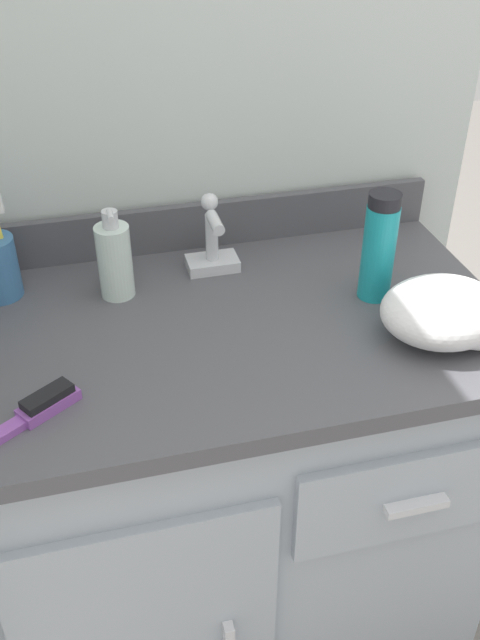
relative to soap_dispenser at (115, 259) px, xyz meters
name	(u,v)px	position (x,y,z in m)	size (l,w,h in m)	color
ground_plane	(237,606)	(0.17, -0.13, -0.83)	(6.00, 6.00, 0.00)	slate
wall_back	(189,53)	(0.17, 0.19, 0.27)	(1.05, 0.08, 2.20)	silver
vanity	(236,483)	(0.17, -0.13, -0.44)	(0.87, 0.54, 0.77)	#9EA8B2
backsplash	(202,225)	(0.17, 0.13, -0.02)	(0.87, 0.02, 0.09)	#4C4C51
sink_faucet	(212,245)	(0.17, 0.04, -0.02)	(0.09, 0.09, 0.14)	silver
soap_dispenser	(115,259)	(0.00, 0.00, 0.00)	(0.06, 0.06, 0.16)	silver
shaving_cream_can	(379,247)	(0.41, -0.11, 0.02)	(0.05, 0.05, 0.18)	teal
hairbrush	(33,412)	(-0.14, -0.28, -0.06)	(0.17, 0.13, 0.03)	purple
hand_towel	(450,314)	(0.47, -0.25, -0.03)	(0.20, 0.16, 0.09)	white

